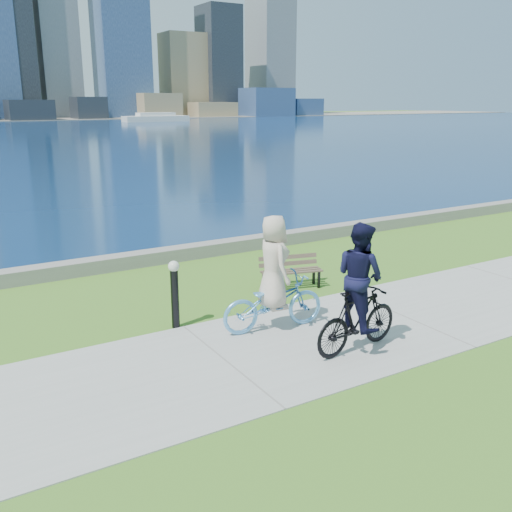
{
  "coord_description": "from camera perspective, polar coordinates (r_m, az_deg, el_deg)",
  "views": [
    {
      "loc": [
        -8.0,
        -7.65,
        4.21
      ],
      "look_at": [
        -2.23,
        2.02,
        1.1
      ],
      "focal_mm": 40.0,
      "sensor_mm": 36.0,
      "label": 1
    }
  ],
  "objects": [
    {
      "name": "ground",
      "position": [
        11.84,
        14.49,
        -5.9
      ],
      "size": [
        320.0,
        320.0,
        0.0
      ],
      "primitive_type": "plane",
      "color": "#38661B",
      "rests_on": "ground"
    },
    {
      "name": "concrete_path",
      "position": [
        11.84,
        14.5,
        -5.85
      ],
      "size": [
        80.0,
        3.5,
        0.02
      ],
      "primitive_type": "cube",
      "color": "gray",
      "rests_on": "ground"
    },
    {
      "name": "seawall",
      "position": [
        16.5,
        -0.8,
        1.28
      ],
      "size": [
        90.0,
        0.5,
        0.35
      ],
      "primitive_type": "cube",
      "color": "slate",
      "rests_on": "ground"
    },
    {
      "name": "ferry_far",
      "position": [
        114.66,
        -9.99,
        13.45
      ],
      "size": [
        12.59,
        3.6,
        1.71
      ],
      "color": "silver",
      "rests_on": "ground"
    },
    {
      "name": "park_bench",
      "position": [
        13.1,
        3.45,
        -1.28
      ],
      "size": [
        1.49,
        0.82,
        0.73
      ],
      "rotation": [
        0.0,
        0.0,
        -0.25
      ],
      "color": "black",
      "rests_on": "ground"
    },
    {
      "name": "bollard_lamp",
      "position": [
        10.79,
        -8.14,
        -3.37
      ],
      "size": [
        0.21,
        0.21,
        1.32
      ],
      "color": "black",
      "rests_on": "ground"
    },
    {
      "name": "cyclist_woman",
      "position": [
        10.57,
        1.74,
        -3.21
      ],
      "size": [
        0.95,
        2.08,
        2.18
      ],
      "rotation": [
        0.0,
        0.0,
        1.44
      ],
      "color": "#5FA9E7",
      "rests_on": "ground"
    },
    {
      "name": "cyclist_man",
      "position": [
        9.79,
        10.22,
        -4.17
      ],
      "size": [
        0.77,
        1.89,
        2.25
      ],
      "rotation": [
        0.0,
        0.0,
        1.67
      ],
      "color": "black",
      "rests_on": "ground"
    }
  ]
}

